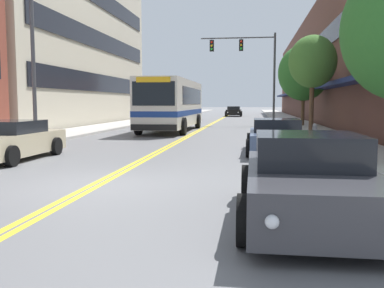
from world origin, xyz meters
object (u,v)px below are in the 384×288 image
(street_lamp_left_near, at_px, (39,25))
(car_black_moving_lead, at_px, (234,112))
(street_tree_right_far, at_px, (304,73))
(fire_hydrant, at_px, (314,134))
(car_navy_parked_left_mid, at_px, (175,115))
(street_tree_right_mid, at_px, (313,62))
(traffic_signal_mast, at_px, (250,60))
(car_beige_parked_left_near, at_px, (8,141))
(car_slate_blue_parked_right_mid, at_px, (276,137))
(city_bus, at_px, (173,103))
(car_dark_grey_parked_right_foreground, at_px, (308,181))

(street_lamp_left_near, bearing_deg, car_black_moving_lead, 81.53)
(street_tree_right_far, relative_size, fire_hydrant, 6.90)
(car_navy_parked_left_mid, relative_size, street_tree_right_mid, 0.84)
(traffic_signal_mast, xyz_separation_m, fire_hydrant, (2.69, -18.19, -4.71))
(traffic_signal_mast, height_order, street_lamp_left_near, street_lamp_left_near)
(car_beige_parked_left_near, bearing_deg, street_tree_right_mid, 45.34)
(car_beige_parked_left_near, xyz_separation_m, car_slate_blue_parked_right_mid, (8.70, 3.09, -0.01))
(street_lamp_left_near, distance_m, street_tree_right_mid, 13.89)
(city_bus, bearing_deg, street_tree_right_far, 29.95)
(city_bus, xyz_separation_m, traffic_signal_mast, (4.93, 8.46, 3.46))
(traffic_signal_mast, bearing_deg, car_slate_blue_parked_right_mid, -86.89)
(car_black_moving_lead, bearing_deg, car_navy_parked_left_mid, -110.94)
(car_navy_parked_left_mid, distance_m, fire_hydrant, 27.24)
(street_tree_right_mid, bearing_deg, traffic_signal_mast, 105.75)
(car_dark_grey_parked_right_foreground, relative_size, street_lamp_left_near, 0.51)
(car_dark_grey_parked_right_foreground, bearing_deg, fire_hydrant, 81.58)
(car_dark_grey_parked_right_foreground, xyz_separation_m, street_lamp_left_near, (-9.35, 9.65, 4.28))
(city_bus, height_order, traffic_signal_mast, traffic_signal_mast)
(car_beige_parked_left_near, xyz_separation_m, street_tree_right_mid, (10.98, 11.12, 3.41))
(city_bus, bearing_deg, car_black_moving_lead, 84.79)
(city_bus, xyz_separation_m, street_lamp_left_near, (-3.35, -11.01, 3.10))
(traffic_signal_mast, bearing_deg, city_bus, -120.21)
(car_navy_parked_left_mid, xyz_separation_m, street_tree_right_mid, (10.99, -18.98, 3.39))
(city_bus, relative_size, traffic_signal_mast, 1.44)
(car_dark_grey_parked_right_foreground, bearing_deg, street_tree_right_far, 83.75)
(car_slate_blue_parked_right_mid, height_order, street_lamp_left_near, street_lamp_left_near)
(car_black_moving_lead, xyz_separation_m, street_lamp_left_near, (-6.04, -40.60, 4.29))
(car_slate_blue_parked_right_mid, height_order, street_tree_right_far, street_tree_right_far)
(city_bus, distance_m, street_tree_right_mid, 9.26)
(car_beige_parked_left_near, relative_size, car_black_moving_lead, 0.99)
(car_navy_parked_left_mid, relative_size, traffic_signal_mast, 0.60)
(street_lamp_left_near, bearing_deg, car_dark_grey_parked_right_foreground, -45.91)
(car_beige_parked_left_near, height_order, car_dark_grey_parked_right_foreground, car_dark_grey_parked_right_foreground)
(car_slate_blue_parked_right_mid, bearing_deg, car_beige_parked_left_near, -160.46)
(car_slate_blue_parked_right_mid, relative_size, fire_hydrant, 5.53)
(traffic_signal_mast, bearing_deg, car_black_moving_lead, 96.02)
(street_tree_right_mid, bearing_deg, street_lamp_left_near, -147.13)
(traffic_signal_mast, distance_m, street_lamp_left_near, 21.16)
(car_navy_parked_left_mid, bearing_deg, car_slate_blue_parked_right_mid, -72.13)
(street_tree_right_mid, height_order, street_tree_right_far, street_tree_right_far)
(car_black_moving_lead, distance_m, traffic_signal_mast, 21.75)
(car_beige_parked_left_near, xyz_separation_m, street_tree_right_far, (11.51, 19.69, 3.40))
(city_bus, height_order, car_dark_grey_parked_right_foreground, city_bus)
(car_dark_grey_parked_right_foreground, distance_m, car_slate_blue_parked_right_mid, 9.15)
(street_tree_right_mid, distance_m, street_tree_right_far, 8.59)
(traffic_signal_mast, distance_m, street_tree_right_mid, 12.48)
(street_lamp_left_near, bearing_deg, car_navy_parked_left_mid, 88.59)
(car_dark_grey_parked_right_foreground, bearing_deg, city_bus, 106.19)
(street_tree_right_mid, bearing_deg, car_slate_blue_parked_right_mid, -105.90)
(car_dark_grey_parked_right_foreground, bearing_deg, car_slate_blue_parked_right_mid, 89.94)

